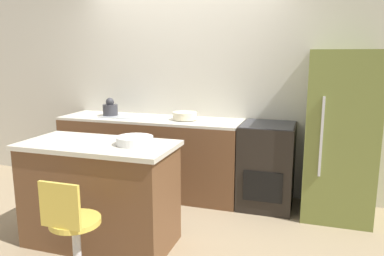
{
  "coord_description": "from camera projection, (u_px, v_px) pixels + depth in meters",
  "views": [
    {
      "loc": [
        1.53,
        -3.75,
        1.68
      ],
      "look_at": [
        0.42,
        -0.33,
        0.98
      ],
      "focal_mm": 35.0,
      "sensor_mm": 36.0,
      "label": 1
    }
  ],
  "objects": [
    {
      "name": "refrigerator",
      "position": [
        340.0,
        135.0,
        3.85
      ],
      "size": [
        0.68,
        0.7,
        1.73
      ],
      "color": "olive",
      "rests_on": "ground_plane"
    },
    {
      "name": "oven_range",
      "position": [
        267.0,
        165.0,
        4.17
      ],
      "size": [
        0.58,
        0.64,
        0.94
      ],
      "color": "black",
      "rests_on": "ground_plane"
    },
    {
      "name": "back_counter",
      "position": [
        151.0,
        155.0,
        4.6
      ],
      "size": [
        2.23,
        0.63,
        0.94
      ],
      "color": "brown",
      "rests_on": "ground_plane"
    },
    {
      "name": "stool_chair",
      "position": [
        74.0,
        238.0,
        2.65
      ],
      "size": [
        0.36,
        0.36,
        0.86
      ],
      "color": "#B7B7BC",
      "rests_on": "ground_plane"
    },
    {
      "name": "wall_back",
      "position": [
        185.0,
        86.0,
        4.66
      ],
      "size": [
        8.0,
        0.06,
        2.6
      ],
      "color": "beige",
      "rests_on": "ground_plane"
    },
    {
      "name": "kettle",
      "position": [
        110.0,
        108.0,
        4.66
      ],
      "size": [
        0.18,
        0.18,
        0.22
      ],
      "color": "#333338",
      "rests_on": "back_counter"
    },
    {
      "name": "ground_plane",
      "position": [
        166.0,
        204.0,
        4.28
      ],
      "size": [
        14.0,
        14.0,
        0.0
      ],
      "primitive_type": "plane",
      "color": "#998466"
    },
    {
      "name": "kitchen_island",
      "position": [
        100.0,
        193.0,
        3.33
      ],
      "size": [
        1.36,
        0.67,
        0.93
      ],
      "color": "brown",
      "rests_on": "ground_plane"
    },
    {
      "name": "mixing_bowl",
      "position": [
        185.0,
        116.0,
        4.37
      ],
      "size": [
        0.28,
        0.28,
        0.09
      ],
      "color": "beige",
      "rests_on": "back_counter"
    },
    {
      "name": "fruit_bowl",
      "position": [
        135.0,
        141.0,
        3.18
      ],
      "size": [
        0.31,
        0.31,
        0.07
      ],
      "color": "white",
      "rests_on": "kitchen_island"
    }
  ]
}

